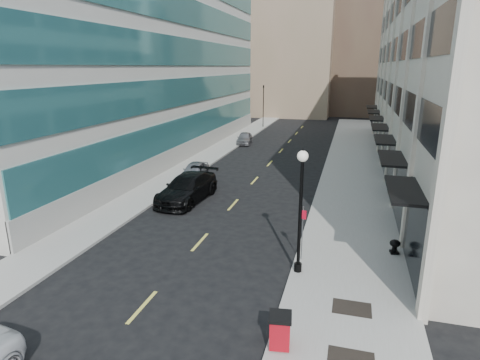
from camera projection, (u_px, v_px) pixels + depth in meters
The scene contains 19 objects.
ground at pixel (112, 340), 13.23m from camera, with size 160.00×160.00×0.00m, color black.
sidewalk_right at pixel (353, 187), 29.80m from camera, with size 5.00×80.00×0.15m, color gray.
sidewalk_left at pixel (179, 174), 33.42m from camera, with size 3.00×80.00×0.15m, color gray.
building_left at pixel (116, 53), 39.64m from camera, with size 16.14×46.00×20.00m.
skyline_tan_near at pixel (296, 36), 73.43m from camera, with size 14.00×18.00×28.00m, color #91755E.
skyline_brown at pixel (365, 19), 73.21m from camera, with size 12.00×16.00×34.00m, color brown.
skyline_tan_far at pixel (255, 55), 86.10m from camera, with size 12.00×14.00×22.00m, color #91755E.
skyline_stone at pixel (424, 58), 66.98m from camera, with size 10.00×14.00×20.00m, color beige.
grate_mid at pixel (351, 360), 12.15m from camera, with size 1.40×1.00×0.01m, color black.
grate_far at pixel (352, 308), 14.74m from camera, with size 1.40×1.00×0.01m, color black.
road_centerline at pixel (245, 191), 28.98m from camera, with size 0.15×68.20×0.01m.
traffic_signal at pixel (264, 88), 57.56m from camera, with size 0.66×0.66×6.98m.
car_black_pickup at pixel (187, 188), 26.79m from camera, with size 2.44×6.01×1.74m, color black.
car_silver_sedan at pixel (195, 170), 32.17m from camera, with size 1.56×3.88×1.32m, color gray.
car_grey_sedan at pixel (245, 138), 46.56m from camera, with size 1.59×3.95×1.35m, color gray.
trash_bin at pixel (280, 330), 12.55m from camera, with size 0.80×0.85×1.16m.
lamppost at pixel (301, 201), 16.54m from camera, with size 0.45×0.45×5.46m.
sign_post at pixel (303, 226), 18.04m from camera, with size 0.30×0.11×2.57m.
urn_planter at pixel (395, 245), 18.96m from camera, with size 0.49×0.49×0.68m.
Camera 1 is at (7.09, -9.72, 8.73)m, focal length 30.00 mm.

